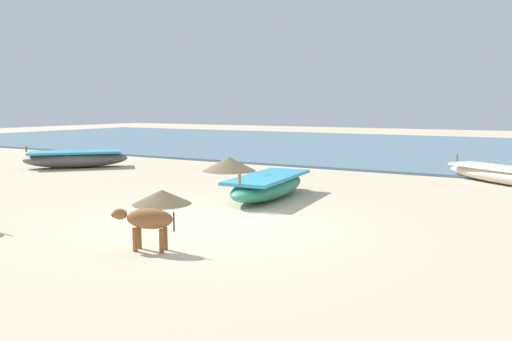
# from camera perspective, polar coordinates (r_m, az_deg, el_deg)

# --- Properties ---
(ground) EXTENTS (80.00, 80.00, 0.00)m
(ground) POSITION_cam_1_polar(r_m,az_deg,el_deg) (8.73, -4.41, -6.10)
(ground) COLOR beige
(sea_water) EXTENTS (60.00, 20.00, 0.08)m
(sea_water) POSITION_cam_1_polar(r_m,az_deg,el_deg) (25.57, 19.01, 2.48)
(sea_water) COLOR slate
(sea_water) RESTS_ON ground
(fishing_boat_0) EXTENTS (3.13, 3.18, 0.76)m
(fishing_boat_0) POSITION_cam_1_polar(r_m,az_deg,el_deg) (17.69, -19.93, 1.31)
(fishing_boat_0) COLOR #5B5651
(fishing_boat_0) RESTS_ON ground
(fishing_boat_2) EXTENTS (1.32, 3.17, 0.71)m
(fishing_boat_2) POSITION_cam_1_polar(r_m,az_deg,el_deg) (11.07, 1.41, -1.74)
(fishing_boat_2) COLOR #338C66
(fishing_boat_2) RESTS_ON ground
(calf_near_brown) EXTENTS (0.92, 0.49, 0.61)m
(calf_near_brown) POSITION_cam_1_polar(r_m,az_deg,el_deg) (7.18, -12.36, -5.60)
(calf_near_brown) COLOR brown
(calf_near_brown) RESTS_ON ground
(debris_pile_0) EXTENTS (2.01, 2.01, 0.45)m
(debris_pile_0) POSITION_cam_1_polar(r_m,az_deg,el_deg) (15.78, -3.12, 0.77)
(debris_pile_0) COLOR #7A6647
(debris_pile_0) RESTS_ON ground
(debris_pile_1) EXTENTS (1.28, 1.28, 0.30)m
(debris_pile_1) POSITION_cam_1_polar(r_m,az_deg,el_deg) (10.58, -10.75, -2.99)
(debris_pile_1) COLOR brown
(debris_pile_1) RESTS_ON ground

